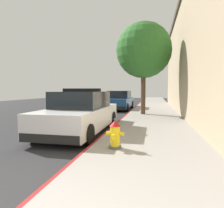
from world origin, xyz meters
TOP-DOWN VIEW (x-y plane):
  - ground_plane at (-4.47, 10.00)m, footprint 32.19×60.00m
  - sidewalk_pavement at (1.53, 10.00)m, footprint 3.05×60.00m
  - curb_painted_edge at (-0.04, 10.00)m, footprint 0.08×60.00m
  - police_cruiser at (-1.15, 5.59)m, footprint 1.94×4.84m
  - parked_car_silver_ahead at (-1.29, 14.93)m, footprint 1.94×4.84m
  - fire_hydrant at (0.64, 3.23)m, footprint 0.44×0.40m
  - street_tree at (0.91, 10.67)m, footprint 3.31×3.31m

SIDE VIEW (x-z plane):
  - ground_plane at x=-4.47m, z-range -0.20..0.00m
  - sidewalk_pavement at x=1.53m, z-range 0.00..0.16m
  - curb_painted_edge at x=-0.04m, z-range 0.00..0.16m
  - fire_hydrant at x=0.64m, z-range 0.13..0.89m
  - parked_car_silver_ahead at x=-1.29m, z-range -0.04..1.52m
  - police_cruiser at x=-1.15m, z-range -0.10..1.58m
  - street_tree at x=0.91m, z-range 1.24..6.72m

